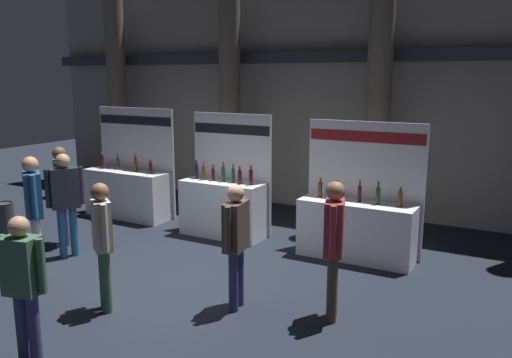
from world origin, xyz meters
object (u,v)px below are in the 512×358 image
Objects in this scene: exhibitor_booth_1 at (224,204)px; visitor_3 at (334,238)px; visitor_5 at (23,277)px; visitor_7 at (65,195)px; exhibitor_booth_0 at (129,189)px; visitor_2 at (236,236)px; visitor_4 at (62,187)px; trash_bin at (4,222)px; visitor_1 at (34,203)px; visitor_0 at (103,238)px; exhibitor_booth_2 at (357,224)px.

exhibitor_booth_1 is 1.31× the size of visitor_3.
visitor_7 reaches higher than visitor_5.
visitor_5 is at bearing -57.83° from exhibitor_booth_0.
visitor_7 reaches higher than visitor_2.
visitor_3 is at bearing -23.48° from exhibitor_booth_0.
visitor_7 is (-2.21, 2.47, 0.10)m from visitor_5.
visitor_3 is 1.01× the size of visitor_7.
visitor_4 is 1.11× the size of visitor_5.
trash_bin is 0.44× the size of visitor_2.
visitor_1 is 2.75m from visitor_5.
visitor_3 is (5.47, -2.37, 0.44)m from exhibitor_booth_0.
trash_bin is at bearing 13.23° from visitor_1.
visitor_3 is 3.45m from visitor_5.
exhibitor_booth_0 is at bearing -130.21° from visitor_2.
visitor_3 is 4.64m from visitor_7.
trash_bin is at bearing 17.36° from visitor_0.
visitor_2 is 2.48m from visitor_5.
exhibitor_booth_2 is 1.34× the size of visitor_0.
visitor_5 is at bearing -32.53° from trash_bin.
visitor_1 is 4.58m from visitor_3.
visitor_2 is 0.95× the size of visitor_7.
exhibitor_booth_2 is 1.27× the size of visitor_4.
visitor_0 is at bearing -175.99° from visitor_4.
visitor_7 is (-4.64, 0.01, 0.01)m from visitor_3.
exhibitor_booth_0 reaches higher than exhibitor_booth_1.
exhibitor_booth_0 is at bearing -46.50° from visitor_4.
exhibitor_booth_0 is at bearing -16.03° from visitor_0.
visitor_7 is at bearing -103.43° from visitor_2.
exhibitor_booth_1 reaches higher than visitor_0.
visitor_2 is at bearing -106.50° from exhibitor_booth_2.
visitor_0 is at bearing 91.21° from visitor_7.
visitor_4 is at bearing -108.50° from visitor_2.
exhibitor_booth_1 is 4.75m from visitor_5.
visitor_7 is at bearing -126.19° from exhibitor_booth_1.
exhibitor_booth_2 is 5.07m from visitor_1.
visitor_7 is (-0.11, 0.69, -0.03)m from visitor_1.
trash_bin is (-0.84, -2.36, -0.24)m from exhibitor_booth_0.
visitor_3 is (3.00, -2.25, 0.43)m from exhibitor_booth_1.
visitor_5 is 0.92× the size of visitor_7.
visitor_1 is at bearing -117.53° from exhibitor_booth_1.
exhibitor_booth_2 is (5.04, -0.11, -0.02)m from exhibitor_booth_0.
visitor_7 is at bearing 73.21° from visitor_3.
visitor_1 is 1.29m from visitor_4.
visitor_1 is (1.78, -0.69, 0.72)m from trash_bin.
trash_bin is 1.80m from visitor_7.
visitor_4 is 1.01× the size of visitor_7.
visitor_2 is 1.03× the size of visitor_5.
exhibitor_booth_0 reaches higher than visitor_2.
visitor_2 is (5.12, -0.32, 0.61)m from trash_bin.
visitor_1 is at bearing 40.75° from visitor_7.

